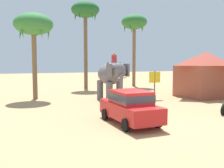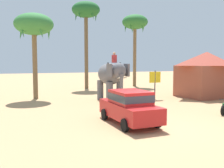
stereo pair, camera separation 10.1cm
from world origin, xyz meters
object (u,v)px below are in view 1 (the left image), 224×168
(palm_tree_left_of_road, at_px, (134,24))
(signboard_yellow, at_px, (155,79))
(roadside_hut, at_px, (206,73))
(car_sedan_foreground, at_px, (130,106))
(elephant_with_mahout, at_px, (111,76))
(palm_tree_near_hut, at_px, (34,26))
(palm_tree_behind_elephant, at_px, (85,13))

(palm_tree_left_of_road, xyz_separation_m, signboard_yellow, (-3.24, -10.89, -6.09))
(roadside_hut, bearing_deg, palm_tree_left_of_road, 99.00)
(car_sedan_foreground, height_order, roadside_hut, roadside_hut)
(roadside_hut, bearing_deg, elephant_with_mahout, 175.49)
(palm_tree_left_of_road, xyz_separation_m, roadside_hut, (1.76, -11.14, -5.65))
(palm_tree_near_hut, bearing_deg, signboard_yellow, -21.84)
(car_sedan_foreground, height_order, palm_tree_left_of_road, palm_tree_left_of_road)
(palm_tree_near_hut, bearing_deg, roadside_hut, -15.54)
(palm_tree_near_hut, distance_m, roadside_hut, 15.35)
(elephant_with_mahout, xyz_separation_m, roadside_hut, (8.72, -0.69, 0.13))
(signboard_yellow, bearing_deg, roadside_hut, -2.86)
(roadside_hut, xyz_separation_m, signboard_yellow, (-5.00, 0.25, -0.44))
(elephant_with_mahout, bearing_deg, palm_tree_left_of_road, 56.37)
(signboard_yellow, bearing_deg, palm_tree_behind_elephant, 107.10)
(car_sedan_foreground, distance_m, palm_tree_left_of_road, 20.95)
(palm_tree_behind_elephant, height_order, signboard_yellow, palm_tree_behind_elephant)
(palm_tree_near_hut, relative_size, roadside_hut, 1.35)
(car_sedan_foreground, xyz_separation_m, signboard_yellow, (5.38, 6.93, 0.76))
(car_sedan_foreground, bearing_deg, palm_tree_near_hut, 110.17)
(car_sedan_foreground, bearing_deg, palm_tree_left_of_road, 64.20)
(car_sedan_foreground, height_order, palm_tree_near_hut, palm_tree_near_hut)
(car_sedan_foreground, relative_size, elephant_with_mahout, 1.06)
(car_sedan_foreground, xyz_separation_m, palm_tree_behind_elephant, (2.20, 17.28, 7.73))
(palm_tree_left_of_road, bearing_deg, elephant_with_mahout, -123.63)
(palm_tree_behind_elephant, relative_size, roadside_hut, 1.89)
(palm_tree_left_of_road, relative_size, signboard_yellow, 3.74)
(car_sedan_foreground, relative_size, palm_tree_left_of_road, 0.47)
(elephant_with_mahout, height_order, palm_tree_behind_elephant, palm_tree_behind_elephant)
(car_sedan_foreground, relative_size, palm_tree_behind_elephant, 0.42)
(palm_tree_left_of_road, bearing_deg, palm_tree_near_hut, -150.23)
(palm_tree_near_hut, xyz_separation_m, signboard_yellow, (9.30, -3.73, -4.35))
(elephant_with_mahout, distance_m, palm_tree_behind_elephant, 11.96)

